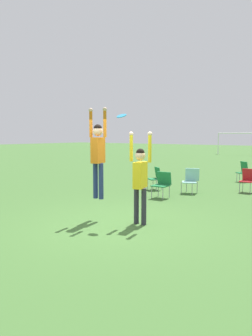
% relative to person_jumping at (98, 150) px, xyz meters
% --- Properties ---
extents(ground_plane, '(120.00, 120.00, 0.00)m').
position_rel_person_jumping_xyz_m(ground_plane, '(0.59, -0.04, -1.74)').
color(ground_plane, '#3D662D').
extents(person_jumping, '(0.56, 0.44, 2.25)m').
position_rel_person_jumping_xyz_m(person_jumping, '(0.00, 0.00, 0.00)').
color(person_jumping, navy).
rests_on(person_jumping, ground_plane).
extents(person_defending, '(0.63, 0.51, 2.20)m').
position_rel_person_jumping_xyz_m(person_defending, '(1.09, 0.26, -0.57)').
color(person_defending, '#2D2D38').
rests_on(person_defending, ground_plane).
extents(frisbee, '(0.25, 0.23, 0.11)m').
position_rel_person_jumping_xyz_m(frisbee, '(0.54, 0.25, 0.84)').
color(frisbee, '#2D9EDB').
extents(camping_chair_0, '(0.63, 0.71, 0.91)m').
position_rel_person_jumping_xyz_m(camping_chair_0, '(0.86, 8.93, -1.22)').
color(camping_chair_0, gray).
rests_on(camping_chair_0, ground_plane).
extents(camping_chair_1, '(0.45, 0.49, 0.87)m').
position_rel_person_jumping_xyz_m(camping_chair_1, '(1.83, 6.23, -1.23)').
color(camping_chair_1, gray).
rests_on(camping_chair_1, ground_plane).
extents(camping_chair_2, '(0.67, 0.73, 0.90)m').
position_rel_person_jumping_xyz_m(camping_chair_2, '(0.21, 4.84, -1.22)').
color(camping_chair_2, gray).
rests_on(camping_chair_2, ground_plane).
extents(camping_chair_3, '(0.53, 0.57, 0.88)m').
position_rel_person_jumping_xyz_m(camping_chair_3, '(-0.16, 3.42, -1.22)').
color(camping_chair_3, gray).
rests_on(camping_chair_3, ground_plane).
extents(camping_chair_4, '(0.66, 0.73, 0.87)m').
position_rel_person_jumping_xyz_m(camping_chair_4, '(-1.19, 4.72, -1.22)').
color(camping_chair_4, gray).
rests_on(camping_chair_4, ground_plane).
extents(soccer_goal, '(7.10, 0.10, 2.35)m').
position_rel_person_jumping_xyz_m(soccer_goal, '(-4.45, 28.86, 0.10)').
color(soccer_goal, white).
rests_on(soccer_goal, ground_plane).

